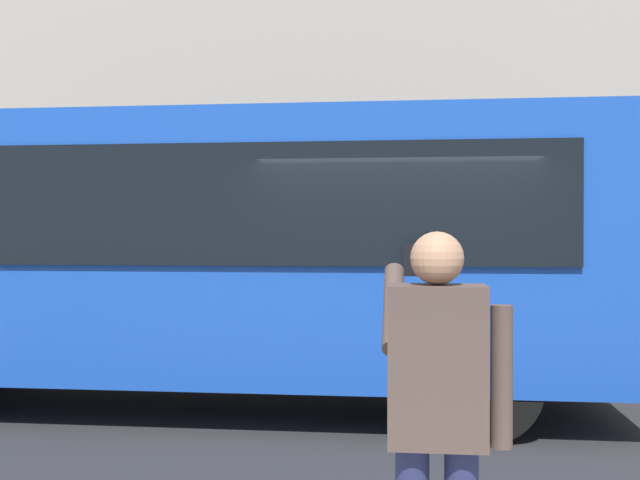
% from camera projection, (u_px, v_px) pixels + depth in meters
% --- Properties ---
extents(ground_plane, '(60.00, 60.00, 0.00)m').
position_uv_depth(ground_plane, '(398.00, 419.00, 7.40)').
color(ground_plane, '#232326').
extents(building_facade_far, '(28.00, 1.55, 12.00)m').
position_uv_depth(building_facade_far, '(403.00, 13.00, 14.09)').
color(building_facade_far, '#A89E8E').
rests_on(building_facade_far, ground_plane).
extents(red_bus, '(9.05, 2.54, 3.08)m').
position_uv_depth(red_bus, '(188.00, 248.00, 8.04)').
color(red_bus, '#1947AD').
rests_on(red_bus, ground_plane).
extents(pedestrian_photographer, '(0.53, 0.52, 1.70)m').
position_uv_depth(pedestrian_photographer, '(438.00, 404.00, 3.08)').
color(pedestrian_photographer, '#1E2347').
rests_on(pedestrian_photographer, sidewalk_curb).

